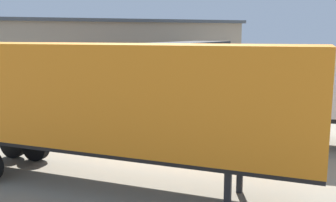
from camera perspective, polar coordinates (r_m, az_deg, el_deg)
name	(u,v)px	position (r m, az deg, el deg)	size (l,w,h in m)	color
ground_plane	(169,141)	(16.67, 0.08, -5.82)	(60.00, 60.00, 0.00)	gray
warehouse_building	(93,54)	(34.39, -10.82, 6.70)	(23.74, 10.13, 5.64)	tan
tractor_unit_grey	(12,88)	(20.78, -21.73, 1.76)	(6.67, 3.26, 3.94)	gray
container_trailer_teal	(190,67)	(23.06, 3.22, 4.92)	(8.27, 8.82, 4.03)	black
container_trailer_green	(114,98)	(11.34, -7.82, 0.48)	(10.19, 9.30, 4.18)	orange
oil_drum	(223,125)	(17.81, 8.01, -3.46)	(0.58, 0.58, 0.88)	black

